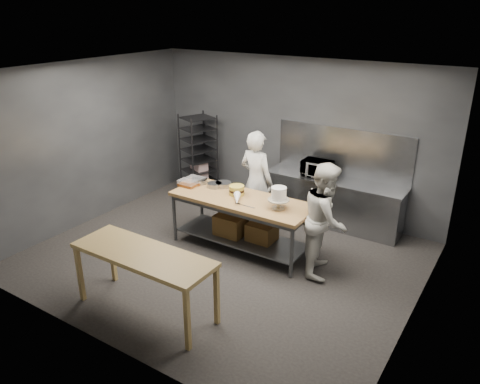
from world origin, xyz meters
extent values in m
plane|color=black|center=(0.00, 0.00, 0.00)|extent=(6.00, 6.00, 0.00)
cube|color=#4C4F54|center=(0.00, 2.50, 1.50)|extent=(6.00, 0.04, 3.00)
cube|color=#9A683D|center=(0.07, 0.46, 0.89)|extent=(2.40, 0.90, 0.06)
cube|color=#47494C|center=(0.07, 0.46, 0.20)|extent=(2.25, 0.75, 0.03)
cylinder|color=#47494C|center=(-1.07, 0.07, 0.43)|extent=(0.06, 0.06, 0.86)
cylinder|color=#47494C|center=(-1.07, 0.85, 0.43)|extent=(0.06, 0.06, 0.86)
cylinder|color=#47494C|center=(1.21, 0.07, 0.43)|extent=(0.06, 0.06, 0.86)
cylinder|color=#47494C|center=(1.21, 0.85, 0.43)|extent=(0.06, 0.06, 0.86)
cube|color=brown|center=(-0.14, 0.45, 0.39)|extent=(0.50, 0.40, 0.35)
cube|color=brown|center=(0.42, 0.55, 0.36)|extent=(0.45, 0.38, 0.30)
cube|color=olive|center=(-0.05, -1.73, 0.87)|extent=(2.00, 0.70, 0.06)
cube|color=olive|center=(-1.00, -2.03, 0.42)|extent=(0.06, 0.06, 0.84)
cube|color=olive|center=(-1.00, -1.43, 0.42)|extent=(0.06, 0.06, 0.84)
cube|color=olive|center=(0.90, -2.03, 0.42)|extent=(0.06, 0.06, 0.84)
cube|color=olive|center=(0.90, -1.43, 0.42)|extent=(0.06, 0.06, 0.84)
cube|color=slate|center=(1.00, 2.18, 0.88)|extent=(2.60, 0.60, 0.04)
cube|color=slate|center=(1.00, 2.18, 0.43)|extent=(2.56, 0.56, 0.86)
cube|color=slate|center=(1.00, 2.48, 1.35)|extent=(2.60, 0.02, 0.90)
cube|color=black|center=(-2.07, 2.10, 0.88)|extent=(0.80, 0.83, 1.75)
cube|color=silver|center=(-2.07, 2.10, 0.54)|extent=(0.44, 0.37, 0.45)
imported|color=white|center=(-0.12, 1.26, 0.93)|extent=(0.72, 0.51, 1.86)
imported|color=silver|center=(1.53, 0.54, 0.88)|extent=(0.89, 1.01, 1.77)
imported|color=black|center=(0.64, 2.18, 1.05)|extent=(0.54, 0.37, 0.30)
cylinder|color=#B1A58D|center=(0.78, 0.43, 0.93)|extent=(0.20, 0.20, 0.02)
cylinder|color=#B1A58D|center=(0.78, 0.43, 1.00)|extent=(0.06, 0.06, 0.12)
cylinder|color=#B1A58D|center=(0.78, 0.43, 1.07)|extent=(0.34, 0.34, 0.02)
cylinder|color=white|center=(0.78, 0.43, 1.18)|extent=(0.24, 0.24, 0.20)
cylinder|color=gold|center=(-0.09, 0.56, 0.95)|extent=(0.25, 0.25, 0.06)
cylinder|color=black|center=(-0.09, 0.56, 1.00)|extent=(0.25, 0.25, 0.04)
cylinder|color=gold|center=(-0.09, 0.56, 1.05)|extent=(0.25, 0.25, 0.06)
cylinder|color=gray|center=(-0.60, 0.64, 0.96)|extent=(0.26, 0.26, 0.07)
cylinder|color=gray|center=(-0.49, 0.75, 0.96)|extent=(0.28, 0.28, 0.07)
cylinder|color=gray|center=(-0.95, 0.65, 0.96)|extent=(0.28, 0.28, 0.07)
cylinder|color=gray|center=(-0.95, 0.66, 0.96)|extent=(0.29, 0.29, 0.07)
cone|color=white|center=(0.10, 0.29, 0.98)|extent=(0.30, 0.39, 0.12)
cube|color=slate|center=(0.32, 0.24, 0.92)|extent=(0.28, 0.02, 0.00)
cube|color=black|center=(0.14, 0.24, 0.93)|extent=(0.09, 0.02, 0.02)
cube|color=#96511E|center=(-1.02, 0.41, 0.95)|extent=(0.30, 0.20, 0.05)
cube|color=silver|center=(-1.02, 0.41, 1.00)|extent=(0.31, 0.21, 0.06)
cube|color=#96511E|center=(-1.00, 0.62, 0.95)|extent=(0.30, 0.20, 0.05)
cube|color=silver|center=(-1.00, 0.62, 1.00)|extent=(0.31, 0.21, 0.06)
camera|label=1|loc=(3.89, -5.51, 3.89)|focal=35.00mm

